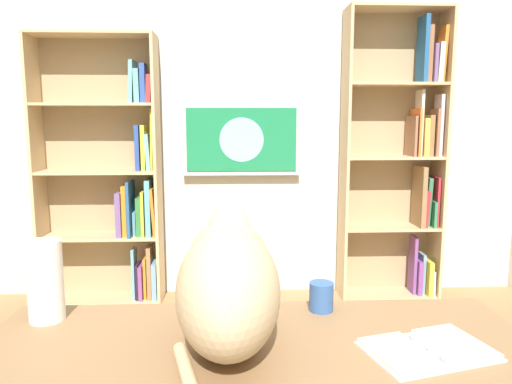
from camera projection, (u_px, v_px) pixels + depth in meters
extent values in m
cube|color=beige|center=(246.00, 125.00, 3.84)|extent=(4.52, 0.06, 2.70)
cube|color=tan|center=(440.00, 157.00, 3.75)|extent=(0.02, 0.28, 2.21)
cube|color=tan|center=(344.00, 157.00, 3.72)|extent=(0.02, 0.28, 2.21)
cube|color=tan|center=(387.00, 156.00, 3.87)|extent=(0.77, 0.01, 2.21)
cube|color=tan|center=(387.00, 294.00, 3.90)|extent=(0.72, 0.27, 0.02)
cube|color=tan|center=(390.00, 227.00, 3.82)|extent=(0.72, 0.27, 0.02)
cube|color=tan|center=(392.00, 157.00, 3.74)|extent=(0.72, 0.27, 0.02)
cube|color=tan|center=(396.00, 84.00, 3.65)|extent=(0.72, 0.27, 0.02)
cube|color=tan|center=(399.00, 8.00, 3.57)|extent=(0.72, 0.27, 0.02)
cube|color=silver|center=(429.00, 280.00, 3.90)|extent=(0.02, 0.22, 0.20)
cube|color=gold|center=(427.00, 276.00, 3.87)|extent=(0.04, 0.20, 0.27)
cube|color=#7099AC|center=(421.00, 273.00, 3.89)|extent=(0.02, 0.13, 0.32)
cube|color=#77418D|center=(417.00, 276.00, 3.90)|extent=(0.03, 0.19, 0.27)
cube|color=#77468C|center=(413.00, 264.00, 3.88)|extent=(0.03, 0.13, 0.46)
cube|color=#B82C36|center=(434.00, 201.00, 3.80)|extent=(0.02, 0.18, 0.39)
cube|color=#2B8452|center=(430.00, 213.00, 3.82)|extent=(0.02, 0.23, 0.20)
cube|color=#397A51|center=(427.00, 202.00, 3.81)|extent=(0.04, 0.12, 0.38)
cube|color=#AD2A33|center=(423.00, 208.00, 3.79)|extent=(0.04, 0.17, 0.29)
cube|color=#8F6C48|center=(419.00, 196.00, 3.78)|extent=(0.04, 0.23, 0.47)
cube|color=silver|center=(438.00, 125.00, 3.70)|extent=(0.03, 0.14, 0.46)
cube|color=#905F45|center=(434.00, 133.00, 3.70)|extent=(0.02, 0.17, 0.36)
cube|color=olive|center=(428.00, 136.00, 3.72)|extent=(0.04, 0.16, 0.31)
cube|color=gold|center=(423.00, 137.00, 3.73)|extent=(0.04, 0.20, 0.29)
cube|color=beige|center=(419.00, 123.00, 3.70)|extent=(0.02, 0.14, 0.50)
cube|color=orange|center=(415.00, 132.00, 3.71)|extent=(0.02, 0.22, 0.36)
cube|color=#91644A|center=(411.00, 136.00, 3.72)|extent=(0.02, 0.22, 0.31)
cube|color=orange|center=(442.00, 55.00, 3.63)|extent=(0.04, 0.13, 0.41)
cube|color=silver|center=(436.00, 63.00, 3.63)|extent=(0.04, 0.21, 0.29)
cube|color=slate|center=(431.00, 64.00, 3.63)|extent=(0.02, 0.20, 0.28)
cube|color=#946242|center=(427.00, 55.00, 3.62)|extent=(0.03, 0.15, 0.41)
cube|color=#22578F|center=(423.00, 50.00, 3.62)|extent=(0.03, 0.18, 0.49)
cube|color=tan|center=(158.00, 171.00, 3.67)|extent=(0.02, 0.28, 2.01)
cube|color=tan|center=(38.00, 172.00, 3.63)|extent=(0.02, 0.28, 2.01)
cube|color=tan|center=(103.00, 170.00, 3.79)|extent=(0.91, 0.01, 2.01)
cube|color=tan|center=(105.00, 298.00, 3.80)|extent=(0.87, 0.27, 0.02)
cube|color=tan|center=(101.00, 236.00, 3.73)|extent=(0.87, 0.27, 0.02)
cube|color=tan|center=(98.00, 172.00, 3.65)|extent=(0.87, 0.27, 0.02)
cube|color=tan|center=(95.00, 104.00, 3.58)|extent=(0.87, 0.27, 0.02)
cube|color=tan|center=(92.00, 34.00, 3.50)|extent=(0.87, 0.27, 0.02)
cube|color=#6E97B2|center=(156.00, 279.00, 3.79)|extent=(0.04, 0.21, 0.29)
cube|color=#966C45|center=(150.00, 272.00, 3.78)|extent=(0.03, 0.16, 0.41)
cube|color=orange|center=(146.00, 277.00, 3.80)|extent=(0.02, 0.16, 0.32)
cube|color=#7F4181|center=(142.00, 281.00, 3.78)|extent=(0.03, 0.19, 0.26)
cube|color=black|center=(138.00, 280.00, 3.79)|extent=(0.02, 0.17, 0.28)
cube|color=#629AAC|center=(134.00, 273.00, 3.77)|extent=(0.02, 0.14, 0.39)
cube|color=orange|center=(154.00, 212.00, 3.70)|extent=(0.04, 0.18, 0.37)
cube|color=#5BA0B0|center=(150.00, 207.00, 3.72)|extent=(0.04, 0.23, 0.43)
cube|color=gold|center=(144.00, 213.00, 3.70)|extent=(0.02, 0.16, 0.34)
cube|color=#33783B|center=(140.00, 216.00, 3.73)|extent=(0.04, 0.18, 0.29)
cube|color=#5A94A4|center=(136.00, 223.00, 3.73)|extent=(0.02, 0.14, 0.18)
cube|color=#295589|center=(131.00, 208.00, 3.69)|extent=(0.02, 0.23, 0.42)
cube|color=orange|center=(126.00, 210.00, 3.71)|extent=(0.03, 0.19, 0.39)
cube|color=#6F518E|center=(121.00, 213.00, 3.71)|extent=(0.04, 0.24, 0.33)
cube|color=gold|center=(153.00, 140.00, 3.62)|extent=(0.03, 0.13, 0.46)
cube|color=#70A5AA|center=(149.00, 152.00, 3.63)|extent=(0.04, 0.16, 0.27)
cube|color=yellow|center=(144.00, 148.00, 3.63)|extent=(0.03, 0.14, 0.34)
cube|color=#2A4695|center=(139.00, 148.00, 3.63)|extent=(0.03, 0.15, 0.34)
cube|color=#BF3036|center=(150.00, 89.00, 3.58)|extent=(0.05, 0.20, 0.20)
cube|color=#2D4F9C|center=(144.00, 84.00, 3.56)|extent=(0.04, 0.14, 0.28)
cube|color=#5F9CA4|center=(137.00, 86.00, 3.56)|extent=(0.04, 0.14, 0.25)
cube|color=#68A1AC|center=(133.00, 82.00, 3.58)|extent=(0.04, 0.19, 0.31)
cube|color=#B7B7BC|center=(241.00, 140.00, 3.77)|extent=(0.91, 0.06, 0.55)
cube|color=#1E7F4C|center=(242.00, 140.00, 3.74)|extent=(0.84, 0.01, 0.48)
cylinder|color=#8CCCEA|center=(242.00, 140.00, 3.74)|extent=(0.34, 0.00, 0.34)
cube|color=olive|center=(258.00, 346.00, 1.40)|extent=(1.59, 0.60, 0.03)
ellipsoid|color=#D1B284|center=(228.00, 289.00, 1.34)|extent=(0.29, 0.56, 0.33)
ellipsoid|color=#D1B284|center=(229.00, 262.00, 1.46)|extent=(0.24, 0.31, 0.25)
sphere|color=#D1B284|center=(229.00, 235.00, 1.52)|extent=(0.15, 0.15, 0.15)
cone|color=#D1B284|center=(241.00, 217.00, 1.51)|extent=(0.07, 0.07, 0.08)
cone|color=#D1B284|center=(216.00, 218.00, 1.51)|extent=(0.07, 0.07, 0.08)
cone|color=beige|center=(241.00, 219.00, 1.51)|extent=(0.04, 0.04, 0.06)
cone|color=beige|center=(216.00, 220.00, 1.51)|extent=(0.04, 0.04, 0.06)
cube|color=white|center=(455.00, 347.00, 1.36)|extent=(0.20, 0.25, 0.01)
cube|color=white|center=(399.00, 356.00, 1.30)|extent=(0.20, 0.25, 0.01)
cube|color=white|center=(428.00, 351.00, 1.33)|extent=(0.09, 0.22, 0.01)
cube|color=white|center=(455.00, 344.00, 1.36)|extent=(0.19, 0.24, 0.01)
cube|color=white|center=(399.00, 353.00, 1.30)|extent=(0.19, 0.24, 0.01)
cylinder|color=silver|center=(444.00, 357.00, 1.27)|extent=(0.02, 0.02, 0.01)
cylinder|color=silver|center=(428.00, 346.00, 1.33)|extent=(0.02, 0.02, 0.01)
cylinder|color=silver|center=(413.00, 336.00, 1.39)|extent=(0.02, 0.02, 0.01)
cylinder|color=white|center=(45.00, 281.00, 1.53)|extent=(0.11, 0.11, 0.26)
cylinder|color=#335999|center=(321.00, 297.00, 1.61)|extent=(0.08, 0.08, 0.10)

